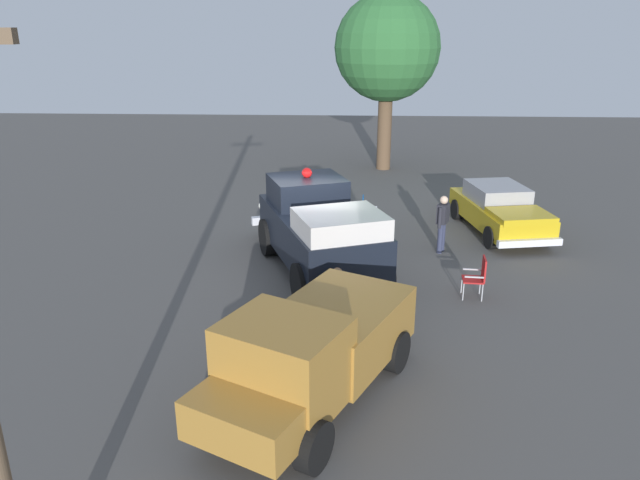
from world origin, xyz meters
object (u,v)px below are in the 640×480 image
(spectator_seated, at_px, (337,291))
(classic_hot_rod, at_px, (500,210))
(vintage_fire_truck, at_px, (317,227))
(spectator_standing, at_px, (443,220))
(parked_pickup, at_px, (312,350))
(traffic_cone, at_px, (373,298))
(lawn_chair_by_car, at_px, (478,275))
(lawn_chair_near_truck, at_px, (337,299))
(lawn_chair_spare, at_px, (367,209))
(oak_tree_left, at_px, (387,49))

(spectator_seated, bearing_deg, classic_hot_rod, 141.75)
(vintage_fire_truck, distance_m, spectator_standing, 3.82)
(parked_pickup, distance_m, traffic_cone, 3.85)
(spectator_standing, bearing_deg, lawn_chair_by_car, 7.87)
(spectator_seated, bearing_deg, vintage_fire_truck, -168.58)
(parked_pickup, xyz_separation_m, lawn_chair_by_car, (-4.41, 3.70, -0.40))
(classic_hot_rod, xyz_separation_m, lawn_chair_near_truck, (6.45, -4.98, -0.16))
(vintage_fire_truck, relative_size, spectator_seated, 4.91)
(lawn_chair_spare, bearing_deg, oak_tree_left, 173.41)
(oak_tree_left, bearing_deg, spectator_standing, 5.87)
(vintage_fire_truck, bearing_deg, lawn_chair_spare, 159.39)
(vintage_fire_truck, relative_size, lawn_chair_near_truck, 6.21)
(lawn_chair_by_car, relative_size, spectator_seated, 0.79)
(lawn_chair_spare, bearing_deg, lawn_chair_by_car, 25.49)
(parked_pickup, distance_m, lawn_chair_near_truck, 2.96)
(lawn_chair_by_car, bearing_deg, lawn_chair_near_truck, -65.87)
(lawn_chair_by_car, distance_m, spectator_seated, 3.60)
(vintage_fire_truck, xyz_separation_m, parked_pickup, (5.98, 0.23, -0.21))
(classic_hot_rod, bearing_deg, lawn_chair_spare, -94.71)
(lawn_chair_by_car, bearing_deg, classic_hot_rod, 161.61)
(classic_hot_rod, distance_m, parked_pickup, 10.78)
(vintage_fire_truck, height_order, spectator_standing, vintage_fire_truck)
(parked_pickup, bearing_deg, lawn_chair_by_car, 140.02)
(vintage_fire_truck, bearing_deg, oak_tree_left, 168.99)
(parked_pickup, relative_size, traffic_cone, 8.03)
(lawn_chair_by_car, bearing_deg, spectator_seated, -67.76)
(parked_pickup, relative_size, spectator_standing, 3.04)
(vintage_fire_truck, relative_size, classic_hot_rod, 1.37)
(vintage_fire_truck, bearing_deg, classic_hot_rod, 121.23)
(spectator_standing, bearing_deg, vintage_fire_truck, -66.66)
(vintage_fire_truck, relative_size, lawn_chair_spare, 6.21)
(spectator_seated, xyz_separation_m, spectator_standing, (-4.45, 2.91, 0.27))
(classic_hot_rod, bearing_deg, oak_tree_left, -160.35)
(spectator_standing, bearing_deg, lawn_chair_near_truck, -32.43)
(traffic_cone, bearing_deg, lawn_chair_by_car, 107.72)
(oak_tree_left, bearing_deg, lawn_chair_by_car, 6.32)
(vintage_fire_truck, xyz_separation_m, spectator_seated, (2.94, 0.59, -0.50))
(classic_hot_rod, relative_size, oak_tree_left, 0.61)
(oak_tree_left, bearing_deg, vintage_fire_truck, -11.01)
(vintage_fire_truck, height_order, parked_pickup, vintage_fire_truck)
(classic_hot_rod, distance_m, spectator_standing, 2.80)
(lawn_chair_by_car, relative_size, oak_tree_left, 0.13)
(spectator_standing, relative_size, oak_tree_left, 0.22)
(vintage_fire_truck, distance_m, traffic_cone, 2.91)
(spectator_standing, height_order, oak_tree_left, oak_tree_left)
(parked_pickup, distance_m, spectator_standing, 8.17)
(classic_hot_rod, distance_m, traffic_cone, 7.12)
(parked_pickup, bearing_deg, lawn_chair_near_truck, 172.95)
(lawn_chair_near_truck, height_order, lawn_chair_spare, same)
(vintage_fire_truck, distance_m, oak_tree_left, 13.17)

